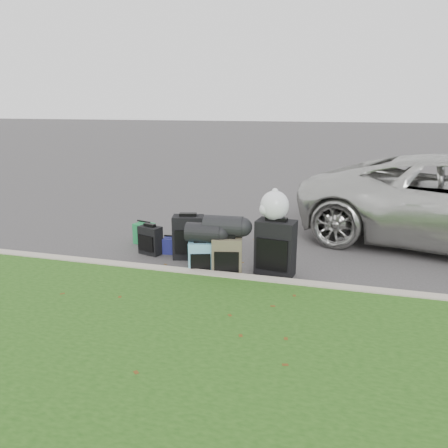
% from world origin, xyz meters
% --- Properties ---
extents(ground, '(120.00, 120.00, 0.00)m').
position_xyz_m(ground, '(0.00, 0.00, 0.00)').
color(ground, '#383535').
rests_on(ground, ground).
extents(curb, '(120.00, 0.18, 0.15)m').
position_xyz_m(curb, '(0.00, -1.00, 0.07)').
color(curb, '#9E937F').
rests_on(curb, ground).
extents(suitcase_small_black, '(0.44, 0.32, 0.49)m').
position_xyz_m(suitcase_small_black, '(-1.34, -0.08, 0.24)').
color(suitcase_small_black, black).
rests_on(suitcase_small_black, ground).
extents(suitcase_large_black_left, '(0.56, 0.41, 0.73)m').
position_xyz_m(suitcase_large_black_left, '(-0.63, -0.10, 0.36)').
color(suitcase_large_black_left, black).
rests_on(suitcase_large_black_left, ground).
extents(suitcase_olive, '(0.49, 0.36, 0.60)m').
position_xyz_m(suitcase_olive, '(0.20, -0.72, 0.30)').
color(suitcase_olive, '#453F2D').
rests_on(suitcase_olive, ground).
extents(suitcase_teal, '(0.41, 0.32, 0.52)m').
position_xyz_m(suitcase_teal, '(-0.20, -0.77, 0.26)').
color(suitcase_teal, teal).
rests_on(suitcase_teal, ground).
extents(suitcase_large_black_right, '(0.61, 0.41, 0.85)m').
position_xyz_m(suitcase_large_black_right, '(0.88, -0.48, 0.43)').
color(suitcase_large_black_right, black).
rests_on(suitcase_large_black_right, ground).
extents(tote_green, '(0.39, 0.34, 0.38)m').
position_xyz_m(tote_green, '(-1.70, 0.44, 0.19)').
color(tote_green, '#197139').
rests_on(tote_green, ground).
extents(tote_navy, '(0.27, 0.22, 0.27)m').
position_xyz_m(tote_navy, '(-1.01, 0.05, 0.14)').
color(tote_navy, navy).
rests_on(tote_navy, ground).
extents(duffel_left, '(0.60, 0.35, 0.31)m').
position_xyz_m(duffel_left, '(0.12, -0.64, 0.76)').
color(duffel_left, black).
rests_on(duffel_left, suitcase_olive).
extents(duffel_right, '(0.54, 0.33, 0.29)m').
position_xyz_m(duffel_right, '(-0.16, -0.73, 0.66)').
color(duffel_right, black).
rests_on(duffel_right, suitcase_teal).
extents(trash_bag, '(0.42, 0.42, 0.42)m').
position_xyz_m(trash_bag, '(0.84, -0.43, 1.06)').
color(trash_bag, silver).
rests_on(trash_bag, suitcase_large_black_right).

